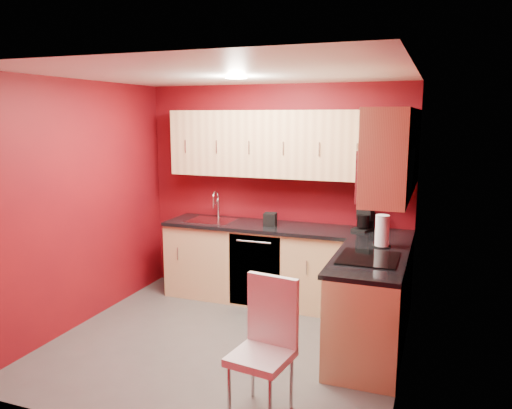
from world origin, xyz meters
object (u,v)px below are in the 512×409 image
Objects in this scene: paper_towel at (382,231)px; dining_chair at (261,350)px; microwave at (386,174)px; sink at (212,217)px; napkin_holder at (270,219)px; coffee_maker at (363,218)px.

dining_chair is (-0.64, -1.61, -0.57)m from paper_towel.
sink is (-2.09, 1.00, -0.72)m from microwave.
sink is at bearing 165.01° from paper_towel.
microwave is 5.14× the size of napkin_holder.
paper_towel is 1.83m from dining_chair.
sink is 0.75m from napkin_holder.
sink reaches higher than paper_towel.
paper_towel is 0.31× the size of dining_chair.
coffee_maker is at bearing 89.10° from dining_chair.
sink reaches higher than napkin_holder.
paper_towel reaches higher than dining_chair.
dining_chair is at bearing -120.94° from microwave.
napkin_holder is at bearing -153.45° from coffee_maker.
sink is 2.11m from paper_towel.
dining_chair is (-0.37, -2.22, -0.56)m from coffee_maker.
microwave is at bearing 67.51° from dining_chair.
microwave is 1.27m from coffee_maker.
paper_towel is at bearing -45.70° from coffee_maker.
napkin_holder is (0.75, -0.05, 0.04)m from sink.
coffee_maker is 0.29× the size of dining_chair.
paper_towel reaches higher than napkin_holder.
dining_chair is (-0.69, -1.16, -1.16)m from microwave.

